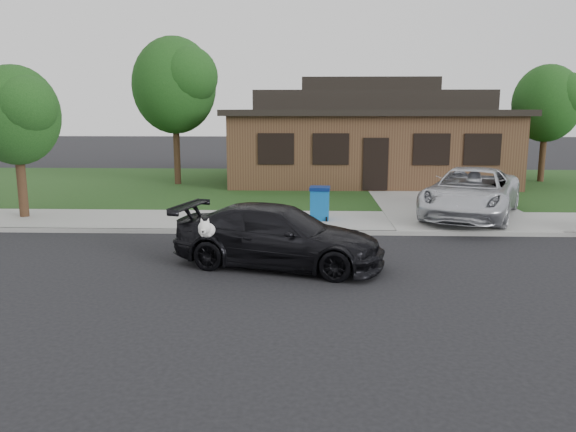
{
  "coord_description": "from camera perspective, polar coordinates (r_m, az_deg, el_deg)",
  "views": [
    {
      "loc": [
        1.34,
        -11.61,
        3.4
      ],
      "look_at": [
        0.88,
        0.43,
        1.1
      ],
      "focal_mm": 35.0,
      "sensor_mm": 36.0,
      "label": 1
    }
  ],
  "objects": [
    {
      "name": "sedan",
      "position": [
        12.26,
        -0.99,
        -2.06
      ],
      "size": [
        4.93,
        3.0,
        1.34
      ],
      "rotation": [
        0.0,
        0.0,
        1.31
      ],
      "color": "black",
      "rests_on": "ground"
    },
    {
      "name": "driveway",
      "position": [
        22.36,
        14.18,
        1.91
      ],
      "size": [
        4.5,
        13.0,
        0.14
      ],
      "primitive_type": "cube",
      "color": "gray",
      "rests_on": "ground"
    },
    {
      "name": "sidewalk",
      "position": [
        17.0,
        -2.4,
        -0.54
      ],
      "size": [
        60.0,
        3.0,
        0.12
      ],
      "primitive_type": "cube",
      "color": "gray",
      "rests_on": "ground"
    },
    {
      "name": "curb",
      "position": [
        15.53,
        -2.83,
        -1.62
      ],
      "size": [
        60.0,
        0.12,
        0.12
      ],
      "primitive_type": "cube",
      "color": "gray",
      "rests_on": "ground"
    },
    {
      "name": "tree_0",
      "position": [
        25.16,
        -11.16,
        13.07
      ],
      "size": [
        3.78,
        3.6,
        6.34
      ],
      "color": "#332114",
      "rests_on": "ground"
    },
    {
      "name": "lawn",
      "position": [
        24.87,
        -0.94,
        3.1
      ],
      "size": [
        60.0,
        13.0,
        0.13
      ],
      "primitive_type": "cube",
      "color": "#193814",
      "rests_on": "ground"
    },
    {
      "name": "recycling_bin",
      "position": [
        16.88,
        3.24,
        1.32
      ],
      "size": [
        0.64,
        0.66,
        1.0
      ],
      "rotation": [
        0.0,
        0.0,
        -0.07
      ],
      "color": "#0E57A0",
      "rests_on": "sidewalk"
    },
    {
      "name": "house",
      "position": [
        26.77,
        7.94,
        7.99
      ],
      "size": [
        12.6,
        8.6,
        4.65
      ],
      "color": "#422B1C",
      "rests_on": "ground"
    },
    {
      "name": "tree_2",
      "position": [
        18.86,
        -25.74,
        9.35
      ],
      "size": [
        2.73,
        2.6,
        4.59
      ],
      "color": "#332114",
      "rests_on": "ground"
    },
    {
      "name": "tree_1",
      "position": [
        28.16,
        25.15,
        10.44
      ],
      "size": [
        3.15,
        3.0,
        5.25
      ],
      "color": "#332114",
      "rests_on": "ground"
    },
    {
      "name": "ground",
      "position": [
        12.17,
        -4.26,
        -5.44
      ],
      "size": [
        120.0,
        120.0,
        0.0
      ],
      "primitive_type": "plane",
      "color": "black",
      "rests_on": "ground"
    },
    {
      "name": "minivan",
      "position": [
        18.13,
        18.11,
        2.28
      ],
      "size": [
        4.42,
        5.87,
        1.48
      ],
      "primitive_type": "imported",
      "rotation": [
        0.0,
        0.0,
        -0.42
      ],
      "color": "silver",
      "rests_on": "driveway"
    }
  ]
}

